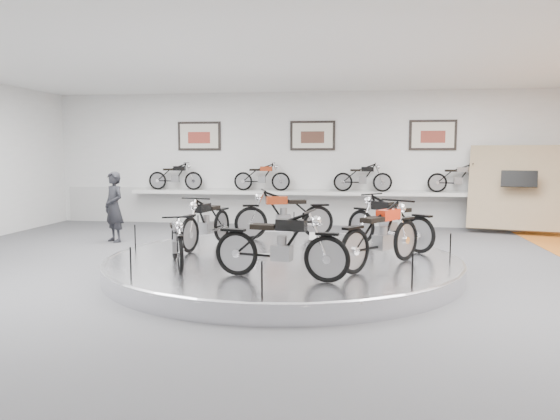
# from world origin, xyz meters

# --- Properties ---
(floor) EXTENTS (16.00, 16.00, 0.00)m
(floor) POSITION_xyz_m (0.00, 0.00, 0.00)
(floor) COLOR #555558
(floor) RESTS_ON ground
(ceiling) EXTENTS (16.00, 16.00, 0.00)m
(ceiling) POSITION_xyz_m (0.00, 0.00, 4.00)
(ceiling) COLOR white
(ceiling) RESTS_ON wall_back
(wall_back) EXTENTS (16.00, 0.00, 16.00)m
(wall_back) POSITION_xyz_m (0.00, 7.00, 2.00)
(wall_back) COLOR white
(wall_back) RESTS_ON floor
(wall_front) EXTENTS (16.00, 0.00, 16.00)m
(wall_front) POSITION_xyz_m (0.00, -7.00, 2.00)
(wall_front) COLOR white
(wall_front) RESTS_ON floor
(dado_band) EXTENTS (15.68, 0.04, 1.10)m
(dado_band) POSITION_xyz_m (0.00, 6.98, 0.55)
(dado_band) COLOR #BCBCBA
(dado_band) RESTS_ON floor
(display_platform) EXTENTS (6.40, 6.40, 0.30)m
(display_platform) POSITION_xyz_m (0.00, 0.30, 0.15)
(display_platform) COLOR silver
(display_platform) RESTS_ON floor
(platform_rim) EXTENTS (6.40, 6.40, 0.10)m
(platform_rim) POSITION_xyz_m (0.00, 0.30, 0.27)
(platform_rim) COLOR #B2B2BA
(platform_rim) RESTS_ON display_platform
(shelf) EXTENTS (11.00, 0.55, 0.10)m
(shelf) POSITION_xyz_m (0.00, 6.70, 1.00)
(shelf) COLOR silver
(shelf) RESTS_ON wall_back
(poster_left) EXTENTS (1.35, 0.06, 0.88)m
(poster_left) POSITION_xyz_m (-3.50, 6.96, 2.70)
(poster_left) COLOR beige
(poster_left) RESTS_ON wall_back
(poster_center) EXTENTS (1.35, 0.06, 0.88)m
(poster_center) POSITION_xyz_m (0.00, 6.96, 2.70)
(poster_center) COLOR beige
(poster_center) RESTS_ON wall_back
(poster_right) EXTENTS (1.35, 0.06, 0.88)m
(poster_right) POSITION_xyz_m (3.50, 6.96, 2.70)
(poster_right) COLOR beige
(poster_right) RESTS_ON wall_back
(display_panel) EXTENTS (2.56, 1.52, 2.30)m
(display_panel) POSITION_xyz_m (5.60, 6.10, 1.25)
(display_panel) COLOR #9C8462
(display_panel) RESTS_ON floor
(shelf_bike_a) EXTENTS (1.22, 0.43, 0.73)m
(shelf_bike_a) POSITION_xyz_m (-4.20, 6.70, 1.42)
(shelf_bike_a) COLOR black
(shelf_bike_a) RESTS_ON shelf
(shelf_bike_b) EXTENTS (1.22, 0.43, 0.73)m
(shelf_bike_b) POSITION_xyz_m (-1.50, 6.70, 1.42)
(shelf_bike_b) COLOR maroon
(shelf_bike_b) RESTS_ON shelf
(shelf_bike_c) EXTENTS (1.22, 0.43, 0.73)m
(shelf_bike_c) POSITION_xyz_m (1.50, 6.70, 1.42)
(shelf_bike_c) COLOR black
(shelf_bike_c) RESTS_ON shelf
(shelf_bike_d) EXTENTS (1.22, 0.43, 0.73)m
(shelf_bike_d) POSITION_xyz_m (4.20, 6.70, 1.42)
(shelf_bike_d) COLOR #A0A1A5
(shelf_bike_d) RESTS_ON shelf
(bike_a) EXTENTS (1.79, 1.70, 1.07)m
(bike_a) POSITION_xyz_m (1.97, 1.45, 0.84)
(bike_a) COLOR black
(bike_a) RESTS_ON display_platform
(bike_b) EXTENTS (1.98, 1.19, 1.10)m
(bike_b) POSITION_xyz_m (-0.24, 2.35, 0.85)
(bike_b) COLOR maroon
(bike_b) RESTS_ON display_platform
(bike_c) EXTENTS (0.96, 1.85, 1.04)m
(bike_c) POSITION_xyz_m (-1.66, 1.10, 0.82)
(bike_c) COLOR black
(bike_c) RESTS_ON display_platform
(bike_d) EXTENTS (1.08, 1.60, 0.89)m
(bike_d) POSITION_xyz_m (-1.65, -0.78, 0.74)
(bike_d) COLOR #A0A1A5
(bike_d) RESTS_ON display_platform
(bike_e) EXTENTS (1.89, 0.97, 1.06)m
(bike_e) POSITION_xyz_m (0.20, -1.49, 0.83)
(bike_e) COLOR black
(bike_e) RESTS_ON display_platform
(bike_f) EXTENTS (1.65, 1.91, 1.11)m
(bike_f) POSITION_xyz_m (1.74, -0.41, 0.85)
(bike_f) COLOR red
(bike_f) RESTS_ON display_platform
(visitor) EXTENTS (0.75, 0.70, 1.73)m
(visitor) POSITION_xyz_m (-4.58, 3.16, 0.86)
(visitor) COLOR black
(visitor) RESTS_ON floor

